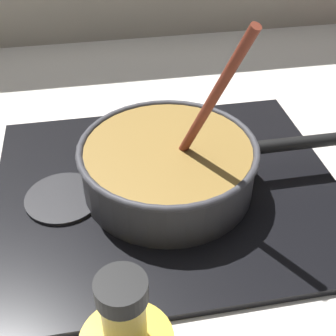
% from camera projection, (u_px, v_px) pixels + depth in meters
% --- Properties ---
extents(ground, '(2.40, 1.60, 0.04)m').
position_uv_depth(ground, '(135.00, 267.00, 0.66)').
color(ground, beige).
extents(hob_plate, '(0.56, 0.48, 0.01)m').
position_uv_depth(hob_plate, '(168.00, 189.00, 0.75)').
color(hob_plate, black).
rests_on(hob_plate, ground).
extents(burner_ring, '(0.19, 0.19, 0.01)m').
position_uv_depth(burner_ring, '(168.00, 185.00, 0.75)').
color(burner_ring, '#592D0C').
rests_on(burner_ring, hob_plate).
extents(spare_burner, '(0.12, 0.12, 0.01)m').
position_uv_depth(spare_burner, '(63.00, 198.00, 0.72)').
color(spare_burner, '#262628').
rests_on(spare_burner, hob_plate).
extents(cooking_pan, '(0.43, 0.28, 0.31)m').
position_uv_depth(cooking_pan, '(169.00, 165.00, 0.72)').
color(cooking_pan, '#38383D').
rests_on(cooking_pan, hob_plate).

